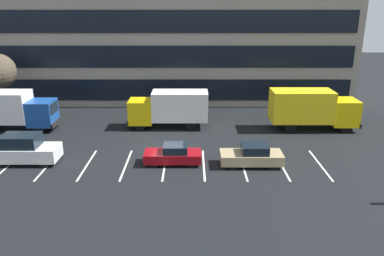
% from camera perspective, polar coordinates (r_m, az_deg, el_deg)
% --- Properties ---
extents(ground_plane, '(120.00, 120.00, 0.00)m').
position_cam_1_polar(ground_plane, '(30.01, -3.58, -3.49)').
color(ground_plane, black).
extents(office_building, '(39.86, 10.16, 18.00)m').
position_cam_1_polar(office_building, '(45.81, -2.36, 15.72)').
color(office_building, gray).
rests_on(office_building, ground_plane).
extents(lot_markings, '(22.54, 5.40, 0.01)m').
position_cam_1_polar(lot_markings, '(27.64, -3.92, -5.49)').
color(lot_markings, silver).
rests_on(lot_markings, ground_plane).
extents(box_truck_yellow, '(7.35, 2.43, 3.41)m').
position_cam_1_polar(box_truck_yellow, '(35.04, -3.16, 3.08)').
color(box_truck_yellow, yellow).
rests_on(box_truck_yellow, ground_plane).
extents(box_truck_yellow_all, '(7.87, 2.60, 3.65)m').
position_cam_1_polar(box_truck_yellow_all, '(36.05, 17.68, 2.88)').
color(box_truck_yellow_all, yellow).
rests_on(box_truck_yellow_all, ground_plane).
extents(box_truck_blue, '(7.65, 2.53, 3.54)m').
position_cam_1_polar(box_truck_blue, '(38.00, -25.31, 2.65)').
color(box_truck_blue, '#194799').
rests_on(box_truck_blue, ground_plane).
extents(suv_white, '(4.77, 2.02, 2.15)m').
position_cam_1_polar(suv_white, '(30.06, -23.66, -2.93)').
color(suv_white, white).
rests_on(suv_white, ground_plane).
extents(sedan_maroon, '(4.09, 1.71, 1.47)m').
position_cam_1_polar(sedan_maroon, '(27.54, -2.64, -4.00)').
color(sedan_maroon, maroon).
rests_on(sedan_maroon, ground_plane).
extents(sedan_tan, '(4.42, 1.85, 1.58)m').
position_cam_1_polar(sedan_tan, '(27.53, 9.11, -4.11)').
color(sedan_tan, tan).
rests_on(sedan_tan, ground_plane).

